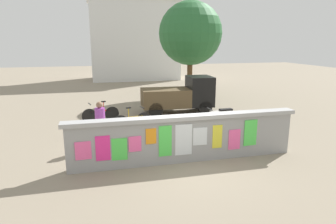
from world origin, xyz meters
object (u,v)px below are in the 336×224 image
auto_rickshaw_truck (181,95)px  bicycle_far (132,121)px  motorcycle (222,117)px  person_walking (100,120)px  bicycle_near (101,114)px  tree_roadside (190,33)px

auto_rickshaw_truck → bicycle_far: auto_rickshaw_truck is taller
auto_rickshaw_truck → motorcycle: 3.27m
motorcycle → person_walking: 5.26m
motorcycle → auto_rickshaw_truck: bearing=106.3°
bicycle_near → person_walking: size_ratio=1.04×
auto_rickshaw_truck → motorcycle: bearing=-73.7°
auto_rickshaw_truck → person_walking: 6.04m
bicycle_near → tree_roadside: bearing=38.7°
tree_roadside → motorcycle: bearing=-96.3°
bicycle_near → tree_roadside: size_ratio=0.28×
auto_rickshaw_truck → tree_roadside: 5.15m
motorcycle → tree_roadside: bearing=83.7°
auto_rickshaw_truck → motorcycle: auto_rickshaw_truck is taller
motorcycle → bicycle_far: bicycle_far is taller
bicycle_far → person_walking: 2.44m
person_walking → tree_roadside: tree_roadside is taller
motorcycle → bicycle_far: (-3.74, 0.69, -0.10)m
person_walking → tree_roadside: size_ratio=0.27×
bicycle_near → bicycle_far: same height
bicycle_far → person_walking: size_ratio=1.03×
bicycle_near → person_walking: 3.53m
auto_rickshaw_truck → bicycle_near: (-4.08, -0.90, -0.54)m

